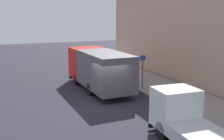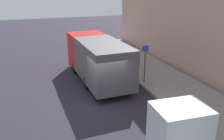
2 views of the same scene
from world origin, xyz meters
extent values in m
plane|color=#2A2632|center=(0.00, 0.00, 0.00)|extent=(80.00, 80.00, 0.00)
cube|color=gray|center=(4.98, 0.00, 0.09)|extent=(3.96, 30.00, 0.18)
cube|color=#C8A28D|center=(7.46, 0.00, 5.51)|extent=(0.50, 30.00, 11.02)
cube|color=red|center=(0.59, 5.97, 1.65)|extent=(2.62, 2.47, 2.46)
cube|color=black|center=(0.56, 7.15, 1.95)|extent=(2.15, 0.12, 1.38)
cube|color=#59555A|center=(0.69, 2.21, 1.68)|extent=(2.69, 5.18, 2.51)
cube|color=black|center=(0.56, 7.23, 0.23)|extent=(2.46, 0.18, 0.24)
cylinder|color=black|center=(-0.53, 5.46, 0.42)|extent=(0.32, 0.85, 0.84)
cylinder|color=black|center=(1.73, 5.52, 0.42)|extent=(0.32, 0.85, 0.84)
cylinder|color=black|center=(-0.44, 2.18, 0.42)|extent=(0.32, 0.85, 0.84)
cylinder|color=black|center=(1.82, 2.24, 0.42)|extent=(0.32, 0.85, 0.84)
cube|color=white|center=(1.13, -5.50, 1.33)|extent=(2.04, 1.68, 1.83)
cube|color=black|center=(1.18, -4.75, 1.55)|extent=(1.63, 0.17, 1.02)
cube|color=black|center=(1.19, -4.67, 0.23)|extent=(1.87, 0.24, 0.24)
cylinder|color=black|center=(0.29, -5.76, 0.42)|extent=(0.36, 0.86, 0.84)
cylinder|color=black|center=(1.93, -5.87, 0.42)|extent=(0.36, 0.86, 0.84)
cylinder|color=brown|center=(3.69, 4.37, 0.58)|extent=(0.31, 0.31, 0.80)
cylinder|color=#234D97|center=(3.69, 4.37, 1.28)|extent=(0.42, 0.42, 0.60)
sphere|color=brown|center=(3.69, 4.37, 1.68)|extent=(0.20, 0.20, 0.20)
cone|color=orange|center=(3.82, 7.58, 0.46)|extent=(0.40, 0.40, 0.57)
cylinder|color=#4C5156|center=(3.40, 1.65, 1.45)|extent=(0.08, 0.08, 2.55)
cube|color=blue|center=(3.40, 1.67, 2.48)|extent=(0.44, 0.03, 0.36)
camera|label=1|loc=(-6.41, -15.60, 5.60)|focal=44.26mm
camera|label=2|loc=(-3.83, -11.85, 6.33)|focal=38.62mm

